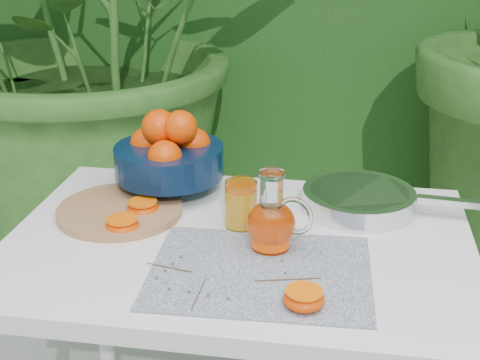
% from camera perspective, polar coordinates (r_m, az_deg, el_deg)
% --- Properties ---
extents(potted_plant_left, '(2.59, 2.59, 2.00)m').
position_cam_1_polar(potted_plant_left, '(2.78, -11.84, 13.48)').
color(potted_plant_left, '#2F6221').
rests_on(potted_plant_left, ground).
extents(white_table, '(1.00, 0.70, 0.75)m').
position_cam_1_polar(white_table, '(1.48, -0.13, -7.88)').
color(white_table, white).
rests_on(white_table, ground).
extents(placemat, '(0.44, 0.35, 0.00)m').
position_cam_1_polar(placemat, '(1.32, 1.74, -7.80)').
color(placemat, '#0D1F4D').
rests_on(placemat, white_table).
extents(cutting_board, '(0.37, 0.37, 0.02)m').
position_cam_1_polar(cutting_board, '(1.57, -10.22, -2.58)').
color(cutting_board, '#A5724A').
rests_on(cutting_board, white_table).
extents(fruit_bowl, '(0.30, 0.30, 0.21)m').
position_cam_1_polar(fruit_bowl, '(1.65, -6.06, 2.23)').
color(fruit_bowl, black).
rests_on(fruit_bowl, white_table).
extents(juice_pitcher, '(0.16, 0.13, 0.17)m').
position_cam_1_polar(juice_pitcher, '(1.38, 2.72, -3.59)').
color(juice_pitcher, white).
rests_on(juice_pitcher, white_table).
extents(juice_tumbler, '(0.08, 0.08, 0.11)m').
position_cam_1_polar(juice_tumbler, '(1.47, 0.08, -2.14)').
color(juice_tumbler, white).
rests_on(juice_tumbler, white_table).
extents(saute_pan, '(0.47, 0.28, 0.05)m').
position_cam_1_polar(saute_pan, '(1.59, 10.24, -1.59)').
color(saute_pan, silver).
rests_on(saute_pan, white_table).
extents(orange_halves, '(0.51, 0.42, 0.04)m').
position_cam_1_polar(orange_halves, '(1.40, -5.02, -5.11)').
color(orange_halves, '#F55D02').
rests_on(orange_halves, white_table).
extents(thyme_sprigs, '(0.35, 0.20, 0.01)m').
position_cam_1_polar(thyme_sprigs, '(1.28, -1.64, -8.48)').
color(thyme_sprigs, brown).
rests_on(thyme_sprigs, white_table).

